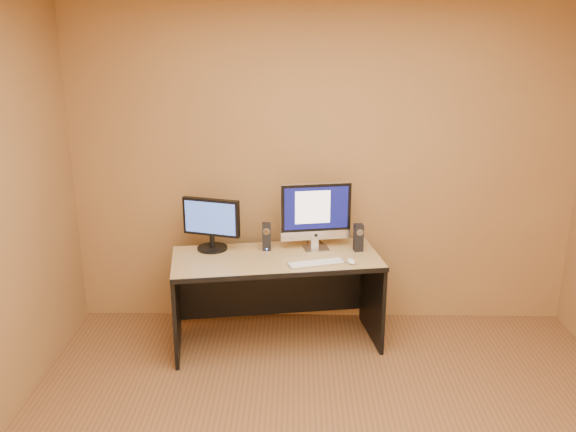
{
  "coord_description": "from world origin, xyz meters",
  "views": [
    {
      "loc": [
        -0.21,
        -2.7,
        2.35
      ],
      "look_at": [
        -0.27,
        1.42,
        1.06
      ],
      "focal_mm": 38.0,
      "sensor_mm": 36.0,
      "label": 1
    }
  ],
  "objects": [
    {
      "name": "keyboard",
      "position": [
        -0.07,
        1.38,
        0.72
      ],
      "size": [
        0.43,
        0.23,
        0.02
      ],
      "primitive_type": "cube",
      "rotation": [
        0.0,
        0.0,
        0.29
      ],
      "color": "silver",
      "rests_on": "desk"
    },
    {
      "name": "cable_a",
      "position": [
        -0.0,
        1.8,
        0.71
      ],
      "size": [
        0.07,
        0.2,
        0.01
      ],
      "primitive_type": "cylinder",
      "rotation": [
        1.57,
        0.0,
        0.33
      ],
      "color": "black",
      "rests_on": "desk"
    },
    {
      "name": "mouse",
      "position": [
        0.19,
        1.4,
        0.73
      ],
      "size": [
        0.08,
        0.11,
        0.03
      ],
      "primitive_type": "ellipsoid",
      "rotation": [
        0.0,
        0.0,
        0.23
      ],
      "color": "white",
      "rests_on": "desk"
    },
    {
      "name": "imac",
      "position": [
        -0.06,
        1.7,
        0.97
      ],
      "size": [
        0.57,
        0.29,
        0.53
      ],
      "primitive_type": null,
      "rotation": [
        0.0,
        0.0,
        0.17
      ],
      "color": "silver",
      "rests_on": "desk"
    },
    {
      "name": "cable_b",
      "position": [
        -0.12,
        1.82,
        0.71
      ],
      "size": [
        0.03,
        0.17,
        0.01
      ],
      "primitive_type": "cylinder",
      "rotation": [
        1.57,
        0.0,
        -0.12
      ],
      "color": "black",
      "rests_on": "desk"
    },
    {
      "name": "desk",
      "position": [
        -0.36,
        1.52,
        0.35
      ],
      "size": [
        1.62,
        0.9,
        0.71
      ],
      "primitive_type": null,
      "rotation": [
        0.0,
        0.0,
        0.16
      ],
      "color": "tan",
      "rests_on": "ground"
    },
    {
      "name": "walls",
      "position": [
        0.0,
        0.0,
        1.3
      ],
      "size": [
        4.0,
        4.0,
        2.6
      ],
      "primitive_type": null,
      "color": "olive",
      "rests_on": "ground"
    },
    {
      "name": "second_monitor",
      "position": [
        -0.86,
        1.68,
        0.91
      ],
      "size": [
        0.51,
        0.35,
        0.4
      ],
      "primitive_type": null,
      "rotation": [
        0.0,
        0.0,
        -0.28
      ],
      "color": "black",
      "rests_on": "desk"
    },
    {
      "name": "speaker_left",
      "position": [
        -0.44,
        1.68,
        0.81
      ],
      "size": [
        0.07,
        0.07,
        0.21
      ],
      "primitive_type": null,
      "rotation": [
        0.0,
        0.0,
        0.05
      ],
      "color": "black",
      "rests_on": "desk"
    },
    {
      "name": "speaker_right",
      "position": [
        0.26,
        1.66,
        0.81
      ],
      "size": [
        0.08,
        0.08,
        0.21
      ],
      "primitive_type": null,
      "rotation": [
        0.0,
        0.0,
        0.18
      ],
      "color": "black",
      "rests_on": "desk"
    }
  ]
}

